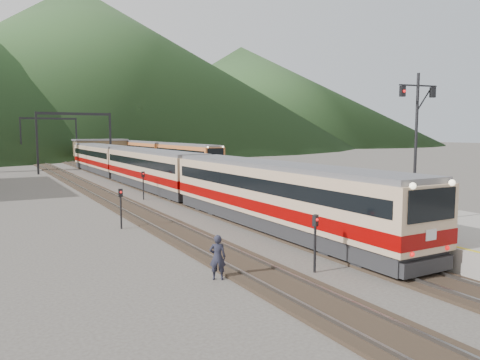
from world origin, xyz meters
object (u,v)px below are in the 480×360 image
signal_mast (416,132)px  worker (218,257)px  second_train (145,152)px  main_train (152,168)px

signal_mast → worker: signal_mast is taller
second_train → worker: 67.05m
second_train → main_train: bearing=-107.0°
main_train → second_train: (11.50, 37.54, -0.20)m
second_train → worker: second_train is taller
second_train → worker: size_ratio=32.81×
signal_mast → second_train: bearing=83.7°
second_train → worker: (-18.16, -64.53, -1.03)m
worker → signal_mast: bearing=-145.7°
main_train → worker: bearing=-103.9°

